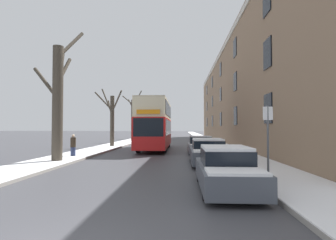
{
  "coord_description": "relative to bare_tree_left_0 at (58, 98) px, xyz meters",
  "views": [
    {
      "loc": [
        1.79,
        -3.28,
        2.01
      ],
      "look_at": [
        0.78,
        15.59,
        2.58
      ],
      "focal_mm": 28.0,
      "sensor_mm": 36.0,
      "label": 1
    }
  ],
  "objects": [
    {
      "name": "bare_tree_left_0",
      "position": [
        0.0,
        0.0,
        0.0
      ],
      "size": [
        2.72,
        2.44,
        8.24
      ],
      "color": "#423A30",
      "rests_on": "ground"
    },
    {
      "name": "pedestrian_left_sidewalk",
      "position": [
        -0.05,
        2.27,
        -2.88
      ],
      "size": [
        0.34,
        0.34,
        1.58
      ],
      "rotation": [
        0.0,
        0.0,
        0.46
      ],
      "color": "navy",
      "rests_on": "ground"
    },
    {
      "name": "oncoming_van",
      "position": [
        2.91,
        22.15,
        -2.43
      ],
      "size": [
        2.04,
        4.96,
        2.45
      ],
      "color": "white",
      "rests_on": "ground"
    },
    {
      "name": "bare_tree_left_2",
      "position": [
        0.09,
        22.29,
        -0.33
      ],
      "size": [
        2.86,
        1.71,
        7.44
      ],
      "color": "#423A30",
      "rests_on": "ground"
    },
    {
      "name": "sidewalk_left",
      "position": [
        -0.32,
        41.61,
        -3.67
      ],
      "size": [
        2.71,
        130.0,
        0.16
      ],
      "color": "gray",
      "rests_on": "ground"
    },
    {
      "name": "terrace_facade_right",
      "position": [
        16.86,
        20.72,
        2.52
      ],
      "size": [
        9.1,
        54.86,
        12.53
      ],
      "color": "#8C7056",
      "rests_on": "ground"
    },
    {
      "name": "parked_car_0",
      "position": [
        8.56,
        -6.08,
        -3.09
      ],
      "size": [
        1.74,
        4.21,
        1.4
      ],
      "color": "#474C56",
      "rests_on": "ground"
    },
    {
      "name": "bare_tree_left_3",
      "position": [
        -0.09,
        33.48,
        -0.39
      ],
      "size": [
        3.3,
        1.35,
        7.68
      ],
      "color": "#423A30",
      "rests_on": "ground"
    },
    {
      "name": "double_decker_bus",
      "position": [
        4.69,
        9.25,
        -1.26
      ],
      "size": [
        2.49,
        10.14,
        4.4
      ],
      "color": "red",
      "rests_on": "ground"
    },
    {
      "name": "parked_car_1",
      "position": [
        8.56,
        -0.09,
        -3.09
      ],
      "size": [
        1.89,
        4.47,
        1.42
      ],
      "color": "#474C56",
      "rests_on": "ground"
    },
    {
      "name": "parked_car_2",
      "position": [
        8.56,
        5.77,
        -3.11
      ],
      "size": [
        1.89,
        3.96,
        1.38
      ],
      "color": "slate",
      "rests_on": "ground"
    },
    {
      "name": "bare_tree_left_1",
      "position": [
        -0.1,
        11.89,
        -0.69
      ],
      "size": [
        3.27,
        3.67,
        6.23
      ],
      "color": "#423A30",
      "rests_on": "ground"
    },
    {
      "name": "sidewalk_right",
      "position": [
        11.01,
        41.61,
        -3.67
      ],
      "size": [
        2.71,
        130.0,
        0.16
      ],
      "color": "gray",
      "rests_on": "ground"
    },
    {
      "name": "street_sign_post",
      "position": [
        9.96,
        -5.9,
        -2.18
      ],
      "size": [
        0.32,
        0.07,
        2.74
      ],
      "color": "#4C4F54",
      "rests_on": "ground"
    }
  ]
}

